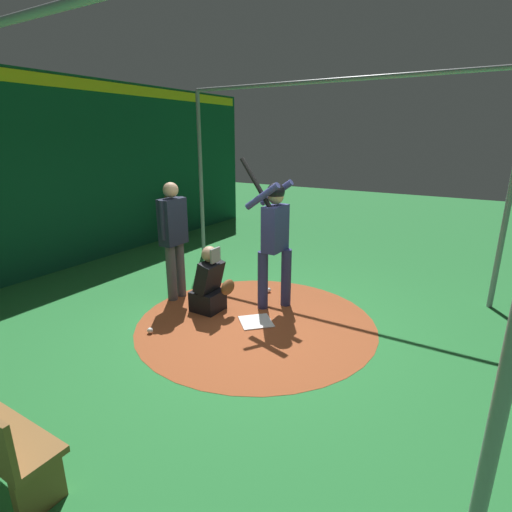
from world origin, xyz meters
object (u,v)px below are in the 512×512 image
catcher (210,286)px  baseball_0 (206,306)px  bat_rack (171,219)px  baseball_1 (150,330)px  home_plate (256,322)px  baseball_2 (269,290)px  batter (274,233)px  umpire (173,235)px

catcher → baseball_0: size_ratio=13.16×
bat_rack → baseball_1: 4.97m
catcher → baseball_0: 0.35m
catcher → home_plate: bearing=0.9°
home_plate → catcher: (-0.77, -0.01, 0.37)m
catcher → baseball_2: size_ratio=13.16×
batter → baseball_1: 2.13m
baseball_1 → bat_rack: bearing=129.5°
catcher → baseball_1: (-0.24, -0.97, -0.34)m
batter → baseball_1: bearing=-121.0°
bat_rack → baseball_1: bat_rack is taller
batter → catcher: (-0.71, -0.61, -0.74)m
bat_rack → catcher: bearing=-40.1°
home_plate → batter: size_ratio=0.19×
baseball_2 → bat_rack: bearing=154.4°
baseball_2 → batter: bearing=-53.1°
catcher → umpire: size_ratio=0.54×
umpire → baseball_1: bearing=-64.6°
umpire → bat_rack: umpire is taller
umpire → baseball_2: umpire is taller
catcher → baseball_0: bearing=168.8°
bat_rack → baseball_1: size_ratio=14.20×
bat_rack → baseball_0: bearing=-40.7°
baseball_1 → catcher: bearing=76.3°
batter → baseball_2: (-0.32, 0.43, -1.08)m
baseball_2 → home_plate: bearing=-69.6°
home_plate → bat_rack: bearing=145.7°
bat_rack → baseball_1: bearing=-50.5°
baseball_0 → baseball_2: size_ratio=1.00×
home_plate → catcher: size_ratio=0.43×
batter → baseball_2: batter is taller
catcher → baseball_1: 1.05m
bat_rack → baseball_2: bat_rack is taller
umpire → baseball_0: umpire is taller
home_plate → catcher: bearing=-179.1°
batter → umpire: (-1.46, -0.50, -0.10)m
batter → baseball_1: batter is taller
catcher → bat_rack: bat_rack is taller
catcher → bat_rack: 4.42m
home_plate → bat_rack: bat_rack is taller
umpire → baseball_1: 1.54m
catcher → umpire: bearing=171.7°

